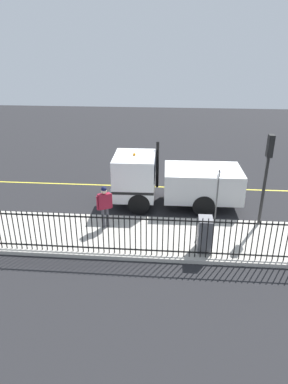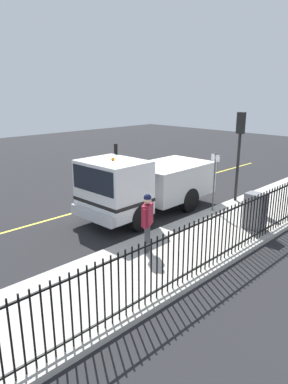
{
  "view_description": "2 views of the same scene",
  "coord_description": "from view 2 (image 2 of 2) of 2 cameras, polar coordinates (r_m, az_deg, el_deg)",
  "views": [
    {
      "loc": [
        14.57,
        -1.38,
        6.91
      ],
      "look_at": [
        2.27,
        -2.41,
        1.53
      ],
      "focal_mm": 31.97,
      "sensor_mm": 36.0,
      "label": 1
    },
    {
      "loc": [
        9.31,
        -10.66,
        4.68
      ],
      "look_at": [
        1.59,
        -2.95,
        1.52
      ],
      "focal_mm": 33.03,
      "sensor_mm": 36.0,
      "label": 2
    }
  ],
  "objects": [
    {
      "name": "ground_plane",
      "position": [
        14.91,
        3.69,
        -2.18
      ],
      "size": [
        52.53,
        52.53,
        0.0
      ],
      "primitive_type": "plane",
      "color": "#232326",
      "rests_on": "ground"
    },
    {
      "name": "sidewalk_slab",
      "position": [
        13.11,
        14.38,
        -4.95
      ],
      "size": [
        3.07,
        23.88,
        0.15
      ],
      "primitive_type": "cube",
      "color": "#B7B2A8",
      "rests_on": "ground"
    },
    {
      "name": "lane_marking",
      "position": [
        16.22,
        -1.55,
        -0.62
      ],
      "size": [
        0.12,
        21.49,
        0.01
      ],
      "primitive_type": "cube",
      "color": "yellow",
      "rests_on": "ground"
    },
    {
      "name": "work_truck",
      "position": [
        13.36,
        -0.3,
        1.45
      ],
      "size": [
        2.4,
        5.91,
        2.73
      ],
      "rotation": [
        0.0,
        0.0,
        3.16
      ],
      "color": "white",
      "rests_on": "ground"
    },
    {
      "name": "worker_standing",
      "position": [
        10.06,
        0.55,
        -4.02
      ],
      "size": [
        0.43,
        0.57,
        1.74
      ],
      "rotation": [
        0.0,
        0.0,
        2.08
      ],
      "color": "maroon",
      "rests_on": "sidewalk_slab"
    },
    {
      "name": "iron_fence",
      "position": [
        12.27,
        19.89,
        -2.74
      ],
      "size": [
        0.04,
        20.33,
        1.51
      ],
      "color": "black",
      "rests_on": "sidewalk_slab"
    },
    {
      "name": "traffic_light_near",
      "position": [
        15.05,
        15.2,
        8.31
      ],
      "size": [
        0.3,
        0.21,
        3.68
      ],
      "rotation": [
        0.0,
        0.0,
        3.13
      ],
      "color": "black",
      "rests_on": "sidewalk_slab"
    },
    {
      "name": "utility_cabinet",
      "position": [
        12.42,
        17.5,
        -3.0
      ],
      "size": [
        0.65,
        0.48,
        1.24
      ],
      "primitive_type": "cube",
      "color": "slate",
      "rests_on": "sidewalk_slab"
    },
    {
      "name": "traffic_cone",
      "position": [
        15.61,
        -1.23,
        -0.04
      ],
      "size": [
        0.46,
        0.46,
        0.66
      ],
      "primitive_type": "cone",
      "color": "orange",
      "rests_on": "ground"
    },
    {
      "name": "street_sign",
      "position": [
        13.71,
        11.32,
        2.74
      ],
      "size": [
        0.48,
        0.2,
        2.28
      ],
      "color": "#4C4C4C",
      "rests_on": "sidewalk_slab"
    }
  ]
}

